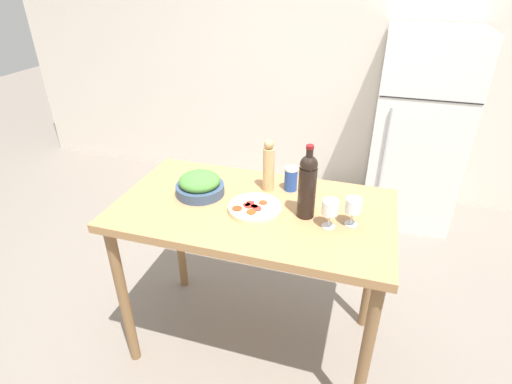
{
  "coord_description": "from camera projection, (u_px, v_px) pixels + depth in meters",
  "views": [
    {
      "loc": [
        0.5,
        -1.61,
        1.99
      ],
      "look_at": [
        0.0,
        0.04,
        1.02
      ],
      "focal_mm": 28.0,
      "sensor_mm": 36.0,
      "label": 1
    }
  ],
  "objects": [
    {
      "name": "pepper_mill",
      "position": [
        269.0,
        166.0,
        2.06
      ],
      "size": [
        0.06,
        0.06,
        0.28
      ],
      "color": "tan",
      "rests_on": "prep_counter"
    },
    {
      "name": "homemade_pizza",
      "position": [
        255.0,
        208.0,
        1.93
      ],
      "size": [
        0.26,
        0.26,
        0.03
      ],
      "color": "beige",
      "rests_on": "prep_counter"
    },
    {
      "name": "ground_plane",
      "position": [
        254.0,
        339.0,
        2.45
      ],
      "size": [
        14.0,
        14.0,
        0.0
      ],
      "primitive_type": "plane",
      "color": "slate"
    },
    {
      "name": "wine_bottle",
      "position": [
        307.0,
        185.0,
        1.82
      ],
      "size": [
        0.08,
        0.08,
        0.36
      ],
      "color": "black",
      "rests_on": "prep_counter"
    },
    {
      "name": "prep_counter",
      "position": [
        254.0,
        226.0,
        2.03
      ],
      "size": [
        1.37,
        0.76,
        0.96
      ],
      "color": "#A87A4C",
      "rests_on": "ground_plane"
    },
    {
      "name": "refrigerator",
      "position": [
        418.0,
        131.0,
        3.3
      ],
      "size": [
        0.71,
        0.68,
        1.61
      ],
      "color": "white",
      "rests_on": "ground_plane"
    },
    {
      "name": "salad_bowl",
      "position": [
        200.0,
        185.0,
        2.06
      ],
      "size": [
        0.25,
        0.25,
        0.12
      ],
      "color": "#384C6B",
      "rests_on": "prep_counter"
    },
    {
      "name": "wine_glass_far",
      "position": [
        353.0,
        206.0,
        1.79
      ],
      "size": [
        0.07,
        0.07,
        0.14
      ],
      "color": "silver",
      "rests_on": "prep_counter"
    },
    {
      "name": "salt_canister",
      "position": [
        291.0,
        179.0,
        2.09
      ],
      "size": [
        0.07,
        0.07,
        0.13
      ],
      "color": "#284CA3",
      "rests_on": "prep_counter"
    },
    {
      "name": "wine_glass_near",
      "position": [
        330.0,
        209.0,
        1.77
      ],
      "size": [
        0.07,
        0.07,
        0.14
      ],
      "color": "silver",
      "rests_on": "prep_counter"
    },
    {
      "name": "wall_back",
      "position": [
        324.0,
        54.0,
        3.59
      ],
      "size": [
        6.4,
        0.09,
        2.6
      ],
      "color": "silver",
      "rests_on": "ground_plane"
    }
  ]
}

